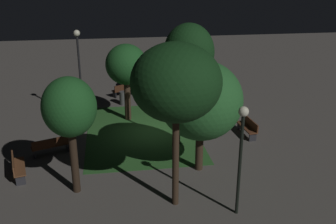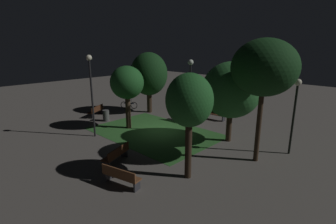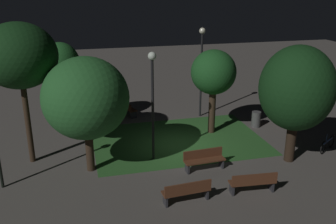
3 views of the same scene
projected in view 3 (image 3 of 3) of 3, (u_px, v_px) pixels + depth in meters
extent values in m
plane|color=#56514C|center=(183.00, 146.00, 18.49)|extent=(60.00, 60.00, 0.00)
cube|color=#2D6028|center=(178.00, 140.00, 19.14)|extent=(8.58, 5.90, 0.01)
cube|color=brown|center=(186.00, 191.00, 13.64)|extent=(1.83, 0.61, 0.06)
cube|color=brown|center=(188.00, 188.00, 13.38)|extent=(1.80, 0.19, 0.40)
cube|color=#2D2D33|center=(165.00, 200.00, 13.48)|extent=(0.11, 0.39, 0.42)
cube|color=#2D2D33|center=(206.00, 193.00, 13.96)|extent=(0.11, 0.39, 0.42)
cube|color=brown|center=(252.00, 182.00, 14.26)|extent=(1.83, 0.62, 0.06)
cube|color=brown|center=(255.00, 179.00, 13.99)|extent=(1.80, 0.20, 0.40)
cube|color=#2D2D33|center=(232.00, 189.00, 14.21)|extent=(0.11, 0.39, 0.42)
cube|color=#2D2D33|center=(271.00, 185.00, 14.46)|extent=(0.11, 0.39, 0.42)
cube|color=brown|center=(93.00, 105.00, 23.22)|extent=(1.86, 0.88, 0.06)
cube|color=brown|center=(91.00, 100.00, 23.32)|extent=(1.77, 0.47, 0.40)
cube|color=#2D2D33|center=(105.00, 107.00, 23.65)|extent=(0.17, 0.39, 0.42)
cube|color=#2D2D33|center=(80.00, 110.00, 22.95)|extent=(0.17, 0.39, 0.42)
cube|color=#422314|center=(288.00, 117.00, 21.08)|extent=(1.28, 1.81, 0.06)
cube|color=#422314|center=(286.00, 114.00, 20.87)|extent=(0.91, 1.61, 0.40)
cube|color=black|center=(275.00, 118.00, 21.71)|extent=(0.38, 0.25, 0.42)
cube|color=black|center=(300.00, 125.00, 20.60)|extent=(0.38, 0.25, 0.42)
cube|color=brown|center=(205.00, 160.00, 15.96)|extent=(1.83, 0.60, 0.06)
cube|color=brown|center=(203.00, 153.00, 16.07)|extent=(1.80, 0.18, 0.40)
cube|color=#2D2D33|center=(221.00, 163.00, 16.27)|extent=(0.10, 0.39, 0.42)
cube|color=#2D2D33|center=(187.00, 168.00, 15.81)|extent=(0.10, 0.39, 0.42)
cube|color=#422314|center=(127.00, 108.00, 22.70)|extent=(1.08, 1.85, 0.06)
cube|color=#422314|center=(124.00, 105.00, 22.52)|extent=(0.68, 1.71, 0.40)
cube|color=#2D2D33|center=(121.00, 108.00, 23.40)|extent=(0.39, 0.21, 0.42)
cube|color=#2D2D33|center=(134.00, 115.00, 22.16)|extent=(0.39, 0.21, 0.42)
cylinder|color=#38281C|center=(89.00, 146.00, 15.74)|extent=(0.34, 0.34, 2.27)
ellipsoid|color=#28662D|center=(86.00, 98.00, 15.04)|extent=(3.54, 3.54, 3.39)
cylinder|color=#38281C|center=(28.00, 120.00, 16.25)|extent=(0.25, 0.25, 3.95)
ellipsoid|color=#143816|center=(19.00, 56.00, 15.31)|extent=(3.16, 3.16, 2.76)
cylinder|color=#38281C|center=(212.00, 109.00, 19.73)|extent=(0.37, 0.37, 2.68)
ellipsoid|color=#1E5623|center=(214.00, 72.00, 19.08)|extent=(2.34, 2.34, 2.32)
cylinder|color=#2D2116|center=(64.00, 102.00, 20.20)|extent=(0.30, 0.30, 3.05)
ellipsoid|color=#1E5623|center=(61.00, 64.00, 19.52)|extent=(2.05, 2.05, 2.32)
cylinder|color=#2D2116|center=(291.00, 135.00, 16.55)|extent=(0.44, 0.44, 2.52)
ellipsoid|color=#143816|center=(297.00, 88.00, 15.85)|extent=(3.23, 3.23, 3.71)
cylinder|color=black|center=(153.00, 111.00, 16.37)|extent=(0.12, 0.12, 4.61)
sphere|color=white|center=(152.00, 56.00, 15.56)|extent=(0.36, 0.36, 0.36)
cylinder|color=black|center=(201.00, 76.00, 21.81)|extent=(0.12, 0.12, 4.95)
sphere|color=#F2EDCC|center=(202.00, 31.00, 20.94)|extent=(0.36, 0.36, 0.36)
cylinder|color=#4C4C4C|center=(256.00, 119.00, 20.79)|extent=(0.50, 0.50, 0.88)
torus|color=black|center=(332.00, 141.00, 18.19)|extent=(0.59, 0.40, 0.66)
torus|color=black|center=(323.00, 147.00, 17.51)|extent=(0.59, 0.40, 0.66)
cube|color=navy|center=(328.00, 141.00, 17.79)|extent=(0.87, 0.57, 0.08)
cylinder|color=navy|center=(327.00, 138.00, 17.55)|extent=(0.03, 0.03, 0.40)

